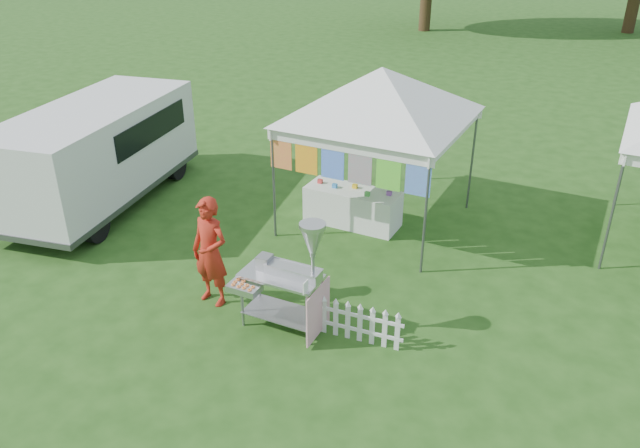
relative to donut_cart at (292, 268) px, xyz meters
The scene contains 7 objects.
ground 1.12m from the donut_cart, 136.17° to the left, with size 120.00×120.00×0.00m, color #204714.
canopy_main 4.27m from the donut_cart, 94.60° to the left, with size 4.24×4.24×3.45m.
donut_cart is the anchor object (origin of this frame).
vendor 1.48m from the donut_cart, behind, with size 0.63×0.42×1.74m, color #AA2215.
cargo_van 6.07m from the donut_cart, 159.19° to the left, with size 2.84×5.13×2.02m.
picket_fence 1.23m from the donut_cart, 11.59° to the left, with size 1.26×0.14×0.56m.
display_table 3.63m from the donut_cart, 100.86° to the left, with size 1.80×0.70×0.71m, color white.
Camera 1 is at (4.03, -6.67, 5.49)m, focal length 35.00 mm.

